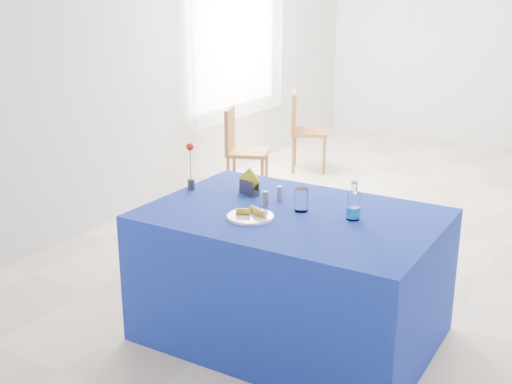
# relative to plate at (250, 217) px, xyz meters

# --- Properties ---
(floor) EXTENTS (7.00, 7.00, 0.00)m
(floor) POSITION_rel_plate_xyz_m (0.40, 2.32, -0.77)
(floor) COLOR beige
(floor) RESTS_ON ground
(room_shell) EXTENTS (7.00, 7.00, 7.00)m
(room_shell) POSITION_rel_plate_xyz_m (0.40, 2.32, 0.98)
(room_shell) COLOR silver
(room_shell) RESTS_ON ground
(window_pane) EXTENTS (0.04, 1.50, 1.60)m
(window_pane) POSITION_rel_plate_xyz_m (-2.07, 3.12, 0.78)
(window_pane) COLOR white
(window_pane) RESTS_ON room_shell
(curtain) EXTENTS (0.04, 1.75, 1.85)m
(curtain) POSITION_rel_plate_xyz_m (-2.00, 3.12, 0.78)
(curtain) COLOR white
(curtain) RESTS_ON room_shell
(plate) EXTENTS (0.25, 0.25, 0.01)m
(plate) POSITION_rel_plate_xyz_m (0.00, 0.00, 0.00)
(plate) COLOR white
(plate) RESTS_ON blue_table
(drinking_glass) EXTENTS (0.08, 0.08, 0.13)m
(drinking_glass) POSITION_rel_plate_xyz_m (0.19, 0.24, 0.06)
(drinking_glass) COLOR white
(drinking_glass) RESTS_ON blue_table
(salt_shaker) EXTENTS (0.03, 0.03, 0.08)m
(salt_shaker) POSITION_rel_plate_xyz_m (-0.01, 0.36, 0.04)
(salt_shaker) COLOR gray
(salt_shaker) RESTS_ON blue_table
(pepper_shaker) EXTENTS (0.03, 0.03, 0.08)m
(pepper_shaker) POSITION_rel_plate_xyz_m (-0.04, 0.22, 0.04)
(pepper_shaker) COLOR #5C5C60
(pepper_shaker) RESTS_ON blue_table
(blue_table) EXTENTS (1.60, 1.10, 0.76)m
(blue_table) POSITION_rel_plate_xyz_m (0.16, 0.20, -0.39)
(blue_table) COLOR #101E95
(blue_table) RESTS_ON floor
(water_bottle) EXTENTS (0.08, 0.08, 0.21)m
(water_bottle) POSITION_rel_plate_xyz_m (0.49, 0.27, 0.06)
(water_bottle) COLOR white
(water_bottle) RESTS_ON blue_table
(napkin_holder) EXTENTS (0.15, 0.09, 0.17)m
(napkin_holder) POSITION_rel_plate_xyz_m (-0.22, 0.36, 0.04)
(napkin_holder) COLOR #3A3A3F
(napkin_holder) RESTS_ON blue_table
(rose_vase) EXTENTS (0.05, 0.05, 0.30)m
(rose_vase) POSITION_rel_plate_xyz_m (-0.58, 0.26, 0.13)
(rose_vase) COLOR #25252A
(rose_vase) RESTS_ON blue_table
(chair_win_a) EXTENTS (0.51, 0.51, 0.86)m
(chair_win_a) POSITION_rel_plate_xyz_m (-1.56, 2.37, -0.27)
(chair_win_a) COLOR #995D2C
(chair_win_a) RESTS_ON floor
(chair_win_b) EXTENTS (0.52, 0.52, 0.88)m
(chair_win_b) POSITION_rel_plate_xyz_m (-1.44, 3.49, -0.26)
(chair_win_b) COLOR #995D2C
(chair_win_b) RESTS_ON floor
(banana_pieces) EXTENTS (0.18, 0.12, 0.03)m
(banana_pieces) POSITION_rel_plate_xyz_m (0.00, 0.02, 0.02)
(banana_pieces) COLOR yellow
(banana_pieces) RESTS_ON plate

